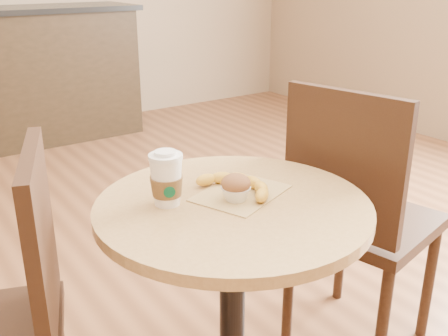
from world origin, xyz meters
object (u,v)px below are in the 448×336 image
(coffee_cup, at_px, (166,181))
(banana, at_px, (238,186))
(muffin, at_px, (236,187))
(cafe_table, at_px, (232,275))
(chair_right, at_px, (357,214))

(coffee_cup, xyz_separation_m, banana, (0.19, -0.04, -0.04))
(muffin, bearing_deg, cafe_table, -164.14)
(chair_right, distance_m, banana, 0.56)
(banana, bearing_deg, coffee_cup, 152.43)
(cafe_table, distance_m, muffin, 0.25)
(cafe_table, xyz_separation_m, chair_right, (0.56, 0.06, 0.00))
(chair_right, bearing_deg, cafe_table, 83.90)
(chair_right, height_order, muffin, chair_right)
(coffee_cup, bearing_deg, banana, 6.55)
(coffee_cup, relative_size, banana, 0.61)
(cafe_table, bearing_deg, chair_right, 6.57)
(cafe_table, height_order, chair_right, chair_right)
(chair_right, distance_m, coffee_cup, 0.75)
(coffee_cup, relative_size, muffin, 1.82)
(cafe_table, bearing_deg, muffin, 15.86)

